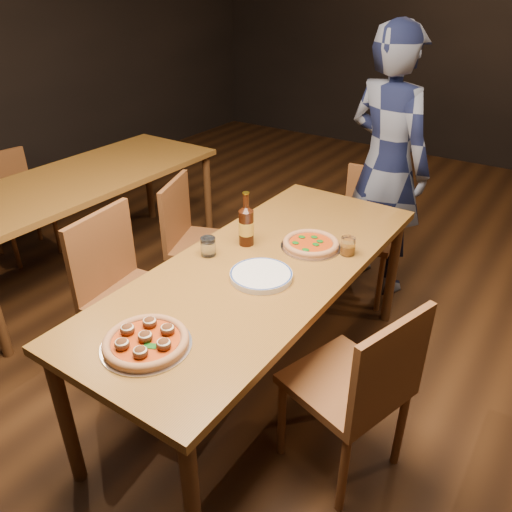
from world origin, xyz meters
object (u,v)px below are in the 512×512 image
Objects in this scene: pizza_meatball at (146,341)px; plate_stack at (261,276)px; water_glass at (208,246)px; chair_nbr_left at (19,205)px; chair_end at (365,234)px; amber_glass at (348,246)px; chair_main_sw at (207,244)px; diner at (386,165)px; chair_main_e at (345,382)px; pizza_margherita at (311,244)px; chair_main_nw at (139,298)px; table_left at (81,186)px; table_main at (262,277)px; beer_bottle at (246,227)px.

pizza_meatball reaches higher than plate_stack.
water_glass is at bearing 173.93° from plate_stack.
pizza_meatball is (2.33, -0.92, 0.36)m from chair_nbr_left.
chair_end is 9.56× the size of water_glass.
chair_end is 9.86× the size of amber_glass.
chair_main_sw is 0.52× the size of diner.
diner reaches higher than chair_main_e.
diner reaches higher than chair_end.
pizza_margherita is at bearing -79.42° from chair_nbr_left.
chair_main_nw reaches higher than water_glass.
chair_main_nw is 3.18× the size of pizza_margherita.
chair_main_nw is 3.39× the size of plate_stack.
plate_stack is 3.17× the size of amber_glass.
diner is (1.78, 1.05, 0.20)m from table_left.
water_glass is at bearing -88.62° from chair_nbr_left.
chair_nbr_left reaches higher than table_main.
diner reaches higher than water_glass.
table_left is at bearing 167.13° from plate_stack.
table_main is 2.37m from chair_nbr_left.
water_glass is (0.32, 0.20, 0.31)m from chair_main_nw.
plate_stack is at bearing -96.35° from pizza_margherita.
pizza_margherita is at bearing -168.12° from amber_glass.
pizza_meatball is at bearing -99.76° from chair_end.
chair_end is (0.78, 0.71, -0.01)m from chair_main_sw.
pizza_margherita is (2.46, 0.10, 0.35)m from chair_nbr_left.
chair_end is at bearing 87.63° from pizza_meatball.
chair_main_nw is (-0.59, -0.27, -0.20)m from table_main.
chair_nbr_left is 2.47× the size of pizza_meatball.
diner reaches higher than chair_main_sw.
pizza_margherita is at bearing 83.65° from plate_stack.
chair_main_e is at bearing -47.23° from pizza_margherita.
pizza_margherita is 1.07× the size of plate_stack.
chair_main_sw is 1.05m from chair_end.
table_left is 1.81m from plate_stack.
chair_nbr_left is 2.75× the size of pizza_margherita.
table_main is 2.07× the size of chair_main_nw.
chair_main_nw is 0.79m from pizza_meatball.
table_main is 0.68m from chair_main_nw.
chair_main_e reaches higher than amber_glass.
pizza_meatball is 1.11× the size of pizza_margherita.
chair_main_nw is at bearing -121.73° from chair_end.
plate_stack reaches higher than table_left.
table_left is 1.14× the size of diner.
table_main is 2.17× the size of chair_main_e.
beer_bottle is at bearing -83.17° from chair_nbr_left.
beer_bottle is 0.22m from water_glass.
chair_end is at bearing 26.05° from table_left.
pizza_margherita is 0.52m from water_glass.
beer_bottle is at bearing -52.55° from chair_main_nw.
pizza_meatball reaches higher than table_main.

